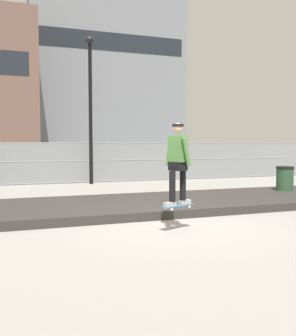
# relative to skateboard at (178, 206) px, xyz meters

# --- Properties ---
(ground_plane) EXTENTS (120.00, 120.00, 0.00)m
(ground_plane) POSITION_rel_skateboard_xyz_m (0.05, 0.37, -0.51)
(ground_plane) COLOR gray
(gravel_berm) EXTENTS (13.62, 3.39, 0.21)m
(gravel_berm) POSITION_rel_skateboard_xyz_m (0.05, 2.70, -0.40)
(gravel_berm) COLOR #33302D
(gravel_berm) RESTS_ON ground_plane
(skateboard) EXTENTS (0.82, 0.48, 0.07)m
(skateboard) POSITION_rel_skateboard_xyz_m (0.00, 0.00, 0.00)
(skateboard) COLOR #2D608C
(skater) EXTENTS (0.71, 0.62, 1.71)m
(skater) POSITION_rel_skateboard_xyz_m (-0.00, 0.00, 0.98)
(skater) COLOR #B2ADA8
(skater) RESTS_ON skateboard
(chain_fence) EXTENTS (26.72, 0.06, 1.85)m
(chain_fence) POSITION_rel_skateboard_xyz_m (0.05, 9.91, 0.42)
(chain_fence) COLOR gray
(chain_fence) RESTS_ON ground_plane
(street_lamp) EXTENTS (0.44, 0.44, 6.46)m
(street_lamp) POSITION_rel_skateboard_xyz_m (-0.04, 9.43, 3.54)
(street_lamp) COLOR black
(street_lamp) RESTS_ON ground_plane
(office_block) EXTENTS (22.28, 11.25, 25.54)m
(office_block) POSITION_rel_skateboard_xyz_m (9.93, 50.17, 12.26)
(office_block) COLOR slate
(office_block) RESTS_ON ground_plane
(trash_bin) EXTENTS (0.59, 0.59, 1.03)m
(trash_bin) POSITION_rel_skateboard_xyz_m (5.41, 3.30, 0.01)
(trash_bin) COLOR #2D5133
(trash_bin) RESTS_ON ground_plane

